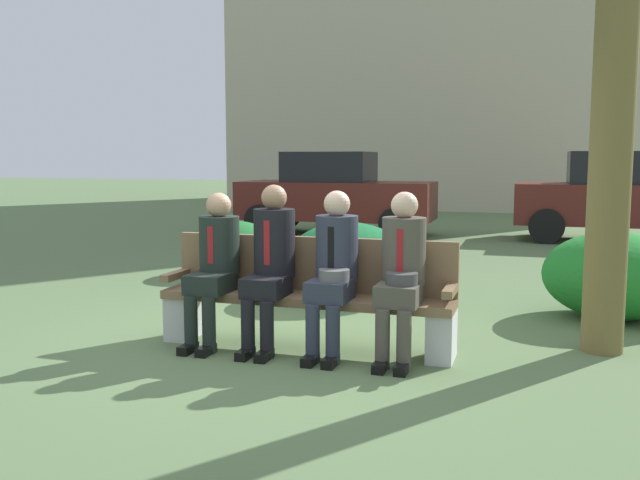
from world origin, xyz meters
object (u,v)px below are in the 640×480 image
at_px(seated_man_centerright, 334,264).
at_px(shrub_near_bench, 615,275).
at_px(parked_car_far, 622,197).
at_px(seated_man_rightmost, 402,267).
at_px(parked_car_near, 335,194).
at_px(shrub_mid_lawn, 348,260).
at_px(shrub_far_lawn, 234,248).
at_px(seated_man_centerleft, 271,258).
at_px(park_bench, 308,294).
at_px(seated_man_leftmost, 215,260).
at_px(building_backdrop, 445,4).

height_order(seated_man_centerright, shrub_near_bench, seated_man_centerright).
height_order(shrub_near_bench, parked_car_far, parked_car_far).
distance_m(seated_man_rightmost, parked_car_near, 8.82).
relative_size(seated_man_rightmost, shrub_near_bench, 0.96).
distance_m(shrub_mid_lawn, shrub_far_lawn, 2.15).
bearing_deg(parked_car_near, seated_man_centerleft, -77.23).
bearing_deg(seated_man_centerright, shrub_far_lawn, 125.93).
height_order(seated_man_centerleft, parked_car_far, parked_car_far).
relative_size(park_bench, seated_man_centerleft, 1.81).
height_order(seated_man_leftmost, parked_car_near, parked_car_near).
distance_m(park_bench, seated_man_centerright, 0.41).
bearing_deg(shrub_near_bench, seated_man_centerleft, -144.71).
xyz_separation_m(seated_man_leftmost, parked_car_near, (-1.38, 8.31, 0.13)).
xyz_separation_m(park_bench, seated_man_centerleft, (-0.27, -0.13, 0.31)).
relative_size(shrub_near_bench, building_backdrop, 0.10).
bearing_deg(shrub_far_lawn, parked_car_near, 90.89).
bearing_deg(park_bench, seated_man_leftmost, -170.16).
bearing_deg(building_backdrop, seated_man_rightmost, -83.23).
relative_size(seated_man_leftmost, shrub_mid_lawn, 0.93).
xyz_separation_m(seated_man_centerleft, shrub_near_bench, (2.79, 1.98, -0.32)).
bearing_deg(shrub_near_bench, parked_car_far, 83.63).
height_order(shrub_mid_lawn, parked_car_near, parked_car_near).
bearing_deg(parked_car_far, shrub_near_bench, -96.37).
height_order(shrub_near_bench, shrub_mid_lawn, shrub_mid_lawn).
distance_m(seated_man_leftmost, seated_man_centerright, 1.03).
relative_size(park_bench, seated_man_leftmost, 1.91).
distance_m(seated_man_centerleft, shrub_near_bench, 3.43).
height_order(seated_man_rightmost, shrub_mid_lawn, seated_man_rightmost).
distance_m(seated_man_centerright, shrub_far_lawn, 4.00).
relative_size(seated_man_centerleft, building_backdrop, 0.10).
bearing_deg(building_backdrop, shrub_far_lawn, -92.10).
distance_m(shrub_mid_lawn, parked_car_near, 6.46).
distance_m(seated_man_rightmost, parked_car_far, 9.13).
distance_m(seated_man_centerleft, parked_car_near, 8.51).
xyz_separation_m(parked_car_near, building_backdrop, (0.67, 11.00, 5.96)).
distance_m(seated_man_rightmost, shrub_mid_lawn, 2.41).
bearing_deg(parked_car_far, building_backdrop, 114.35).
distance_m(park_bench, seated_man_leftmost, 0.83).
bearing_deg(shrub_near_bench, seated_man_centerright, -138.64).
xyz_separation_m(seated_man_leftmost, shrub_far_lawn, (-1.30, 3.23, -0.35)).
bearing_deg(seated_man_leftmost, shrub_mid_lawn, 75.44).
bearing_deg(park_bench, building_backdrop, 94.43).
relative_size(shrub_mid_lawn, shrub_far_lawn, 1.18).
xyz_separation_m(park_bench, parked_car_far, (3.28, 8.65, 0.40)).
relative_size(seated_man_centerright, parked_car_far, 0.33).
bearing_deg(seated_man_rightmost, seated_man_centerright, 179.99).
xyz_separation_m(shrub_far_lawn, parked_car_near, (-0.08, 5.08, 0.48)).
xyz_separation_m(seated_man_centerleft, seated_man_rightmost, (1.08, -0.01, -0.02)).
bearing_deg(building_backdrop, seated_man_centerleft, -86.40).
bearing_deg(seated_man_centerright, building_backdrop, 95.18).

